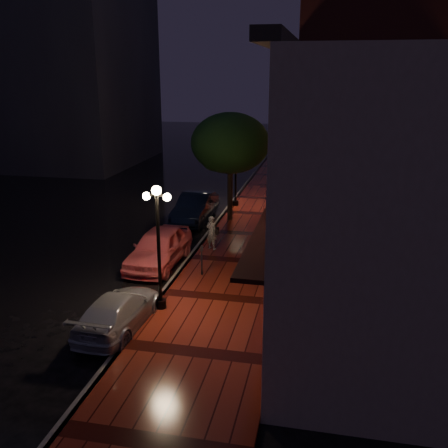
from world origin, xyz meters
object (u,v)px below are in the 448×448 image
Objects in this scene: street_tree at (230,145)px; parking_meter at (202,257)px; streetlamp_far at (236,166)px; pink_car at (159,247)px; silver_car at (119,311)px; streetlamp_near at (158,241)px; woman_with_umbrella at (212,219)px; navy_car at (195,208)px.

street_tree reaches higher than parking_meter.
streetlamp_far is 0.74× the size of street_tree.
parking_meter is at bearing -86.57° from streetlamp_far.
pink_car is 1.12× the size of silver_car.
pink_car is (-1.74, -6.84, -3.46)m from street_tree.
streetlamp_near is 0.93× the size of pink_car.
pink_car reaches higher than parking_meter.
woman_with_umbrella is at bearing -87.39° from streetlamp_far.
pink_car reaches higher than navy_car.
pink_car is at bearing -98.57° from streetlamp_far.
streetlamp_far reaches higher than woman_with_umbrella.
streetlamp_near is 0.92× the size of navy_car.
streetlamp_far is 0.93× the size of pink_car.
street_tree is 3.97m from navy_car.
street_tree reaches higher than woman_with_umbrella.
streetlamp_far reaches higher than silver_car.
streetlamp_far reaches higher than pink_car.
street_tree is 12.92m from silver_car.
streetlamp_near reaches higher than pink_car.
street_tree is 2.65× the size of woman_with_umbrella.
navy_car is 3.84× the size of parking_meter.
navy_car is at bearing 93.39° from pink_car.
silver_car is at bearing -95.59° from street_tree.
silver_car is 4.79m from parking_meter.
parking_meter is (0.39, -7.84, -3.35)m from street_tree.
streetlamp_far reaches higher than navy_car.
streetlamp_far is 3.53× the size of parking_meter.
streetlamp_near reaches higher than parking_meter.
streetlamp_far is 7.89m from woman_with_umbrella.
woman_with_umbrella is at bearing 86.70° from streetlamp_near.
woman_with_umbrella is at bearing -97.23° from silver_car.
woman_with_umbrella is at bearing -65.67° from navy_car.
streetlamp_far is at bearing 63.40° from navy_car.
pink_car is at bearing 144.13° from parking_meter.
pink_car is 2.11× the size of woman_with_umbrella.
silver_car is (-1.21, -12.34, -3.65)m from street_tree.
pink_car is 6.62m from navy_car.
streetlamp_near reaches higher than woman_with_umbrella.
parking_meter is (1.60, 4.50, 0.29)m from silver_car.
woman_with_umbrella is (0.36, -7.82, -1.00)m from streetlamp_far.
pink_car reaches higher than silver_car.
navy_car is at bearing -173.56° from street_tree.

